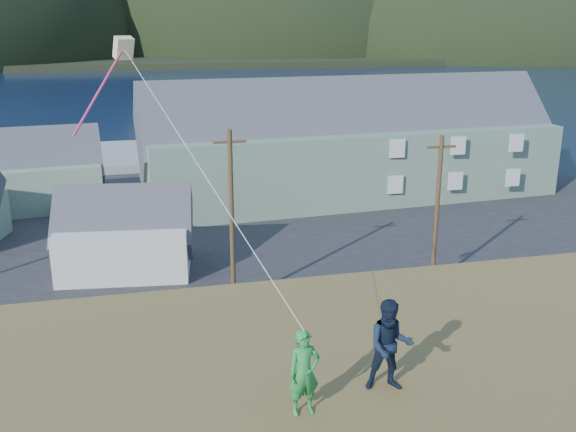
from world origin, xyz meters
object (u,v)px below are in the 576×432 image
Objects in this scene: kite_flyer_green at (304,373)px; kite_flyer_navy at (390,346)px; shed_palegreen_far at (26,172)px; lodge at (351,143)px; wharf at (113,157)px; shed_white at (125,233)px.

kite_flyer_green is 0.89× the size of kite_flyer_navy.
shed_palegreen_far is 6.47× the size of kite_flyer_navy.
kite_flyer_green is at bearing -113.89° from lodge.
shed_palegreen_far reaches higher than wharf.
kite_flyer_green reaches higher than shed_white.
lodge is at bearing 84.50° from kite_flyer_navy.
lodge reaches higher than wharf.
shed_palegreen_far is at bearing 122.57° from shed_white.
kite_flyer_green is (5.22, -58.74, 7.57)m from wharf.
lodge is 25.63m from shed_palegreen_far.
wharf is 59.46m from kite_flyer_green.
kite_flyer_green reaches higher than wharf.
kite_flyer_green is (-14.33, -39.28, 3.44)m from lodge.
shed_palegreen_far is 43.73m from kite_flyer_navy.
shed_white is 27.14m from kite_flyer_navy.
shed_palegreen_far is (-7.43, 15.50, 0.53)m from shed_white.
wharf is 0.76× the size of lodge.
shed_white is 4.48× the size of kite_flyer_navy.
kite_flyer_navy is (5.48, -25.95, 5.75)m from shed_white.
wharf is 3.14× the size of shed_white.
kite_flyer_green is (11.11, -41.85, 5.11)m from shed_palegreen_far.
lodge is 4.16× the size of shed_white.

